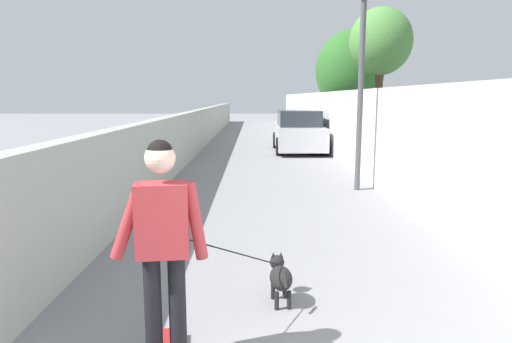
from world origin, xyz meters
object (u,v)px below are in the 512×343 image
lamp_post (362,51)px  person_skateboarder (163,233)px  tree_right_mid (381,43)px  tree_right_near (350,71)px  dog (280,276)px  car_near (299,132)px

lamp_post → person_skateboarder: (-6.53, 2.94, -1.93)m
tree_right_mid → tree_right_near: bearing=-3.0°
lamp_post → person_skateboarder: size_ratio=2.64×
tree_right_near → person_skateboarder: 18.20m
lamp_post → dog: (-5.48, 2.02, -2.70)m
tree_right_near → lamp_post: 11.03m
tree_right_mid → dog: bearing=160.1°
person_skateboarder → car_near: bearing=-9.8°
tree_right_mid → person_skateboarder: bearing=157.7°
tree_right_near → lamp_post: tree_right_near is taller
car_near → person_skateboarder: bearing=170.2°
lamp_post → dog: size_ratio=3.24×
lamp_post → car_near: bearing=4.8°
tree_right_mid → person_skateboarder: size_ratio=2.92×
tree_right_near → car_near: tree_right_near is taller
tree_right_mid → car_near: tree_right_mid is taller
tree_right_near → dog: size_ratio=3.73×
tree_right_near → lamp_post: bearing=169.4°
dog → car_near: bearing=-6.5°
lamp_post → tree_right_near: bearing=-10.6°
lamp_post → car_near: size_ratio=1.14×
tree_right_near → dog: bearing=166.0°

